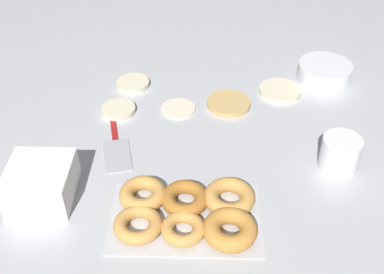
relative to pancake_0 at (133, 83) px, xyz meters
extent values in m
plane|color=#B2B5BA|center=(0.18, -0.19, -0.01)|extent=(3.00, 3.00, 0.00)
cylinder|color=beige|center=(0.00, 0.00, 0.00)|extent=(0.09, 0.09, 0.01)
cylinder|color=beige|center=(0.13, -0.11, 0.00)|extent=(0.09, 0.09, 0.01)
cylinder|color=beige|center=(0.40, -0.02, 0.00)|extent=(0.11, 0.11, 0.01)
cylinder|color=beige|center=(-0.02, -0.12, 0.00)|extent=(0.09, 0.09, 0.01)
cylinder|color=tan|center=(0.26, -0.09, 0.00)|extent=(0.11, 0.11, 0.01)
cube|color=silver|center=(0.16, -0.47, 0.00)|extent=(0.30, 0.19, 0.01)
torus|color=#D19347|center=(0.07, -0.51, 0.01)|extent=(0.09, 0.09, 0.03)
torus|color=#D19347|center=(0.16, -0.52, 0.01)|extent=(0.08, 0.08, 0.02)
torus|color=#C68438|center=(0.25, -0.52, 0.02)|extent=(0.10, 0.10, 0.03)
torus|color=#D19347|center=(0.07, -0.43, 0.01)|extent=(0.10, 0.10, 0.03)
torus|color=#AD6B28|center=(0.16, -0.44, 0.01)|extent=(0.10, 0.10, 0.03)
torus|color=#D19347|center=(0.25, -0.44, 0.01)|extent=(0.10, 0.10, 0.03)
cylinder|color=white|center=(0.53, 0.05, 0.02)|extent=(0.15, 0.15, 0.05)
cube|color=white|center=(-0.13, -0.42, 0.01)|extent=(0.13, 0.13, 0.03)
cube|color=white|center=(-0.13, -0.42, 0.03)|extent=(0.13, 0.13, 0.03)
cube|color=white|center=(-0.13, -0.42, 0.06)|extent=(0.13, 0.13, 0.03)
cylinder|color=white|center=(0.49, -0.31, 0.03)|extent=(0.09, 0.09, 0.08)
cube|color=maroon|center=(-0.03, -0.17, 0.00)|extent=(0.04, 0.13, 0.01)
cube|color=#A8A8AD|center=(0.00, -0.29, 0.00)|extent=(0.08, 0.12, 0.01)
camera|label=1|loc=(0.19, -1.11, 0.72)|focal=45.00mm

